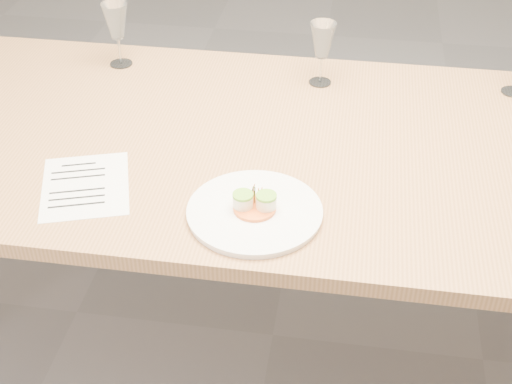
% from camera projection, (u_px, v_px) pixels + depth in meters
% --- Properties ---
extents(ground, '(7.00, 7.00, 0.00)m').
position_uv_depth(ground, '(273.00, 335.00, 2.32)').
color(ground, slate).
rests_on(ground, ground).
extents(dining_table, '(2.40, 1.00, 0.75)m').
position_uv_depth(dining_table, '(276.00, 162.00, 1.91)').
color(dining_table, '#B17C4D').
rests_on(dining_table, ground).
extents(dinner_plate, '(0.31, 0.31, 0.08)m').
position_uv_depth(dinner_plate, '(255.00, 211.00, 1.61)').
color(dinner_plate, white).
rests_on(dinner_plate, dining_table).
extents(recipe_sheet, '(0.27, 0.31, 0.00)m').
position_uv_depth(recipe_sheet, '(85.00, 186.00, 1.71)').
color(recipe_sheet, white).
rests_on(recipe_sheet, dining_table).
extents(wine_glass_0, '(0.08, 0.08, 0.20)m').
position_uv_depth(wine_glass_0, '(116.00, 22.00, 2.14)').
color(wine_glass_0, white).
rests_on(wine_glass_0, dining_table).
extents(wine_glass_1, '(0.08, 0.08, 0.19)m').
position_uv_depth(wine_glass_1, '(322.00, 42.00, 2.04)').
color(wine_glass_1, white).
rests_on(wine_glass_1, dining_table).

